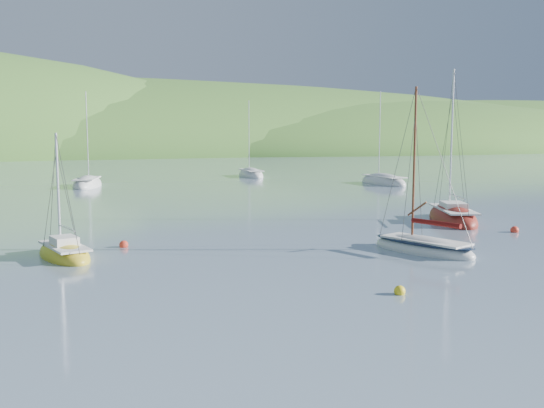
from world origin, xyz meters
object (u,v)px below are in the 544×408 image
object	(u,v)px
sloop_red	(452,218)
sailboat_yellow	(64,254)
distant_sloop_b	(251,175)
distant_sloop_d	(383,183)
distant_sloop_a	(87,185)
daysailer_white	(423,248)

from	to	relation	value
sloop_red	sailboat_yellow	distance (m)	24.71
distant_sloop_b	distant_sloop_d	world-z (taller)	distant_sloop_d
distant_sloop_b	distant_sloop_d	size ratio (longest dim) A/B	0.96
sloop_red	distant_sloop_a	distance (m)	41.36
sloop_red	distant_sloop_b	xyz separation A→B (m)	(0.69, 43.81, -0.03)
daysailer_white	distant_sloop_b	world-z (taller)	distant_sloop_b
distant_sloop_a	daysailer_white	bearing A→B (deg)	-59.51
sailboat_yellow	distant_sloop_a	distance (m)	39.04
sailboat_yellow	distant_sloop_d	world-z (taller)	distant_sloop_d
sloop_red	distant_sloop_b	bearing A→B (deg)	111.08
daysailer_white	sloop_red	world-z (taller)	sloop_red
sloop_red	distant_sloop_a	world-z (taller)	distant_sloop_a
distant_sloop_d	daysailer_white	bearing A→B (deg)	-119.82
distant_sloop_a	sailboat_yellow	bearing A→B (deg)	-81.49
daysailer_white	sailboat_yellow	size ratio (longest dim) A/B	1.36
distant_sloop_b	distant_sloop_d	distance (m)	19.67
distant_sloop_a	distant_sloop_d	bearing A→B (deg)	-1.33
daysailer_white	sailboat_yellow	world-z (taller)	daysailer_white
sailboat_yellow	distant_sloop_b	xyz separation A→B (m)	(25.19, 46.98, 0.02)
distant_sloop_a	distant_sloop_d	world-z (taller)	distant_sloop_d
sloop_red	distant_sloop_b	world-z (taller)	distant_sloop_b
sloop_red	distant_sloop_a	xyz separation A→B (m)	(-20.88, 35.70, -0.02)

